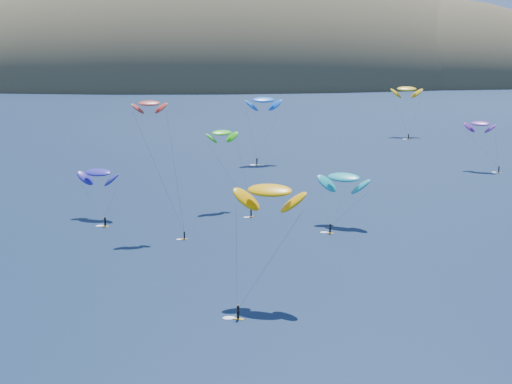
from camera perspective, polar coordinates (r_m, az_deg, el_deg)
The scene contains 9 objects.
island at distance 621.54m, azimuth -0.91°, elevation 8.02°, with size 730.00×300.00×210.00m.
kitesurfer_2 at distance 105.47m, azimuth 1.10°, elevation 0.12°, with size 11.93×13.12×19.62m.
kitesurfer_3 at distance 162.66m, azimuth -2.74°, elevation 4.74°, with size 10.64×13.83×19.33m.
kitesurfer_4 at distance 220.44m, azimuth 0.60°, elevation 7.38°, with size 11.65×9.18×22.35m.
kitesurfer_5 at distance 149.88m, azimuth 7.03°, elevation 1.17°, with size 11.83×12.98×12.98m.
kitesurfer_6 at distance 219.02m, azimuth 17.49°, elevation 5.24°, with size 9.45×10.92×15.95m.
kitesurfer_9 at distance 141.93m, azimuth -8.53°, elevation 7.00°, with size 10.49×8.75×27.83m.
kitesurfer_10 at distance 158.60m, azimuth -12.53°, elevation 1.53°, with size 10.38×13.34×12.43m.
kitesurfer_11 at distance 285.44m, azimuth 11.96°, elevation 8.08°, with size 12.20×14.91×21.36m.
Camera 1 is at (-5.43, -55.52, 39.55)m, focal length 50.00 mm.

